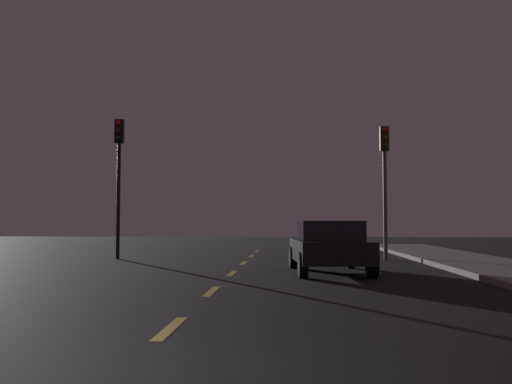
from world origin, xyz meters
TOP-DOWN VIEW (x-y plane):
  - ground_plane at (0.00, 7.00)m, footprint 80.00×80.00m
  - lane_stripe_second at (0.00, 2.60)m, footprint 0.16×1.60m
  - lane_stripe_third at (0.00, 6.40)m, footprint 0.16×1.60m
  - lane_stripe_fourth at (0.00, 10.20)m, footprint 0.16×1.60m
  - lane_stripe_fifth at (0.00, 14.00)m, footprint 0.16×1.60m
  - lane_stripe_sixth at (0.00, 17.80)m, footprint 0.16×1.60m
  - lane_stripe_seventh at (0.00, 21.60)m, footprint 0.16×1.60m
  - traffic_signal_left at (-4.88, 15.69)m, footprint 0.32×0.38m
  - traffic_signal_right at (5.05, 15.69)m, footprint 0.32×0.38m
  - car_stopped_ahead at (2.63, 10.56)m, footprint 2.20×4.12m

SIDE VIEW (x-z plane):
  - ground_plane at x=0.00m, z-range 0.00..0.00m
  - lane_stripe_second at x=0.00m, z-range 0.00..0.01m
  - lane_stripe_third at x=0.00m, z-range 0.00..0.01m
  - lane_stripe_fourth at x=0.00m, z-range 0.00..0.01m
  - lane_stripe_fifth at x=0.00m, z-range 0.00..0.01m
  - lane_stripe_sixth at x=0.00m, z-range 0.00..0.01m
  - lane_stripe_seventh at x=0.00m, z-range 0.00..0.01m
  - car_stopped_ahead at x=2.63m, z-range 0.02..1.43m
  - traffic_signal_right at x=5.05m, z-range 0.98..5.88m
  - traffic_signal_left at x=-4.88m, z-range 1.04..6.30m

